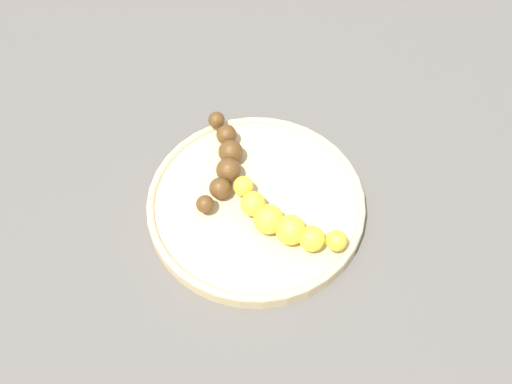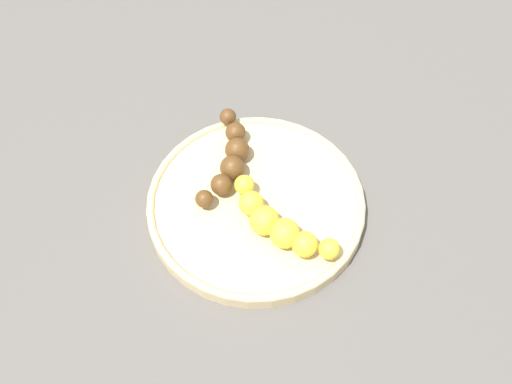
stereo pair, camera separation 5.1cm
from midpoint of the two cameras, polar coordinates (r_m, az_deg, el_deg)
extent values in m
plane|color=#56514C|center=(0.76, -1.91, -1.70)|extent=(2.40, 2.40, 0.00)
cylinder|color=#D1B784|center=(0.75, -1.93, -1.34)|extent=(0.27, 0.27, 0.02)
torus|color=#D1B784|center=(0.74, -1.95, -0.96)|extent=(0.27, 0.27, 0.01)
sphere|color=yellow|center=(0.73, -3.20, 0.46)|extent=(0.03, 0.03, 0.03)
sphere|color=yellow|center=(0.72, -2.31, -1.23)|extent=(0.03, 0.03, 0.03)
sphere|color=yellow|center=(0.71, -0.86, -2.72)|extent=(0.04, 0.04, 0.04)
sphere|color=yellow|center=(0.70, 1.04, -3.86)|extent=(0.04, 0.04, 0.04)
sphere|color=yellow|center=(0.70, 3.25, -4.56)|extent=(0.03, 0.03, 0.03)
sphere|color=yellow|center=(0.70, 5.59, -4.74)|extent=(0.03, 0.03, 0.03)
sphere|color=#593819|center=(0.73, -6.86, -1.26)|extent=(0.02, 0.02, 0.02)
sphere|color=#593819|center=(0.74, -5.41, 0.26)|extent=(0.03, 0.03, 0.03)
sphere|color=#593819|center=(0.75, -4.55, 1.98)|extent=(0.03, 0.03, 0.03)
sphere|color=#593819|center=(0.77, -4.31, 3.72)|extent=(0.03, 0.03, 0.03)
sphere|color=#593819|center=(0.79, -4.68, 5.35)|extent=(0.03, 0.03, 0.03)
sphere|color=#593819|center=(0.81, -5.59, 6.74)|extent=(0.02, 0.02, 0.02)
camera|label=1|loc=(0.03, -92.00, -2.96)|focal=42.08mm
camera|label=2|loc=(0.03, 88.00, 2.96)|focal=42.08mm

